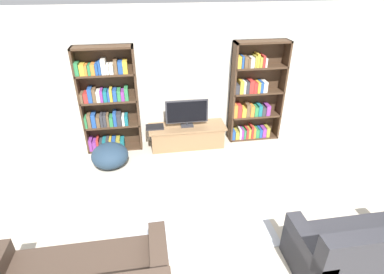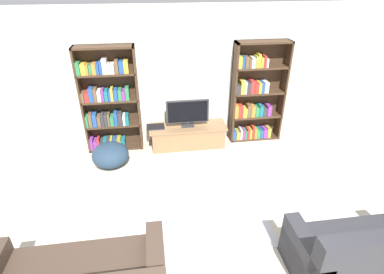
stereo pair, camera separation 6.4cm
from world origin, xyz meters
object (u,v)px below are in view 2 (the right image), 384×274
object	(u,v)px
bookshelf_right	(255,96)
laptop	(156,127)
tv_stand	(188,136)
couch_right_sofa	(365,254)
television	(188,113)
beanbag_ottoman	(110,155)
bookshelf_left	(109,102)

from	to	relation	value
bookshelf_right	laptop	world-z (taller)	bookshelf_right
tv_stand	couch_right_sofa	distance (m)	3.54
bookshelf_right	couch_right_sofa	size ratio (longest dim) A/B	1.23
bookshelf_right	television	world-z (taller)	bookshelf_right
tv_stand	couch_right_sofa	world-z (taller)	couch_right_sofa
couch_right_sofa	beanbag_ottoman	bearing A→B (deg)	138.60
tv_stand	television	xyz separation A→B (m)	(-0.00, -0.00, 0.50)
television	couch_right_sofa	xyz separation A→B (m)	(1.58, -3.17, -0.42)
bookshelf_left	tv_stand	world-z (taller)	bookshelf_left
television	couch_right_sofa	world-z (taller)	television
bookshelf_right	laptop	distance (m)	2.03
bookshelf_left	bookshelf_right	size ratio (longest dim) A/B	1.00
bookshelf_left	tv_stand	xyz separation A→B (m)	(1.45, -0.14, -0.75)
laptop	couch_right_sofa	bearing A→B (deg)	-55.47
bookshelf_left	beanbag_ottoman	distance (m)	0.99
tv_stand	television	distance (m)	0.50
bookshelf_right	couch_right_sofa	xyz separation A→B (m)	(0.23, -3.31, -0.62)
tv_stand	laptop	world-z (taller)	laptop
tv_stand	beanbag_ottoman	xyz separation A→B (m)	(-1.45, -0.49, -0.01)
television	beanbag_ottoman	distance (m)	1.62
bookshelf_left	laptop	size ratio (longest dim) A/B	5.76
bookshelf_left	television	distance (m)	1.48
television	laptop	world-z (taller)	television
couch_right_sofa	beanbag_ottoman	world-z (taller)	couch_right_sofa
bookshelf_right	beanbag_ottoman	bearing A→B (deg)	-167.19
tv_stand	television	size ratio (longest dim) A/B	1.84
tv_stand	bookshelf_right	bearing A→B (deg)	6.05
television	beanbag_ottoman	bearing A→B (deg)	-161.29
laptop	bookshelf_right	bearing A→B (deg)	3.20
television	laptop	xyz separation A→B (m)	(-0.62, 0.03, -0.27)
tv_stand	beanbag_ottoman	bearing A→B (deg)	-161.23
bookshelf_right	laptop	bearing A→B (deg)	-176.80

